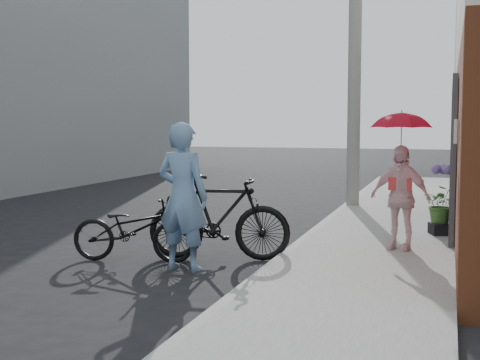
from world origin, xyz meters
The scene contains 11 objects.
ground centered at (0.00, 0.00, 0.00)m, with size 80.00×80.00×0.00m, color black.
sidewalk centered at (2.10, 2.00, 0.06)m, with size 2.20×24.00×0.12m, color gray.
curb centered at (0.94, 2.00, 0.06)m, with size 0.12×24.00×0.12m, color #9E9E99.
utility_pole centered at (1.10, 6.00, 3.50)m, with size 0.28×0.28×7.00m, color #9E9E99.
officer centered at (-0.20, -0.56, 0.97)m, with size 0.71×0.46×1.93m, color #6C94C1.
bike_left centered at (-1.05, -0.29, 0.46)m, with size 0.61×1.74×0.91m, color black.
bike_right centered at (0.03, 0.20, 0.60)m, with size 0.57×2.00×1.20m, color black.
kimono_woman centered at (2.44, 1.13, 0.86)m, with size 0.87×0.36×1.49m, color #FFD5DF.
parasol centered at (2.44, 1.13, 1.98)m, with size 0.84×0.84×0.74m, color red.
planter centered at (3.00, 2.61, 0.21)m, with size 0.34×0.34×0.18m, color black.
potted_plant centered at (3.00, 2.61, 0.61)m, with size 0.56×0.49×0.62m, color #426F2C.
Camera 1 is at (3.09, -8.56, 1.94)m, focal length 50.00 mm.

